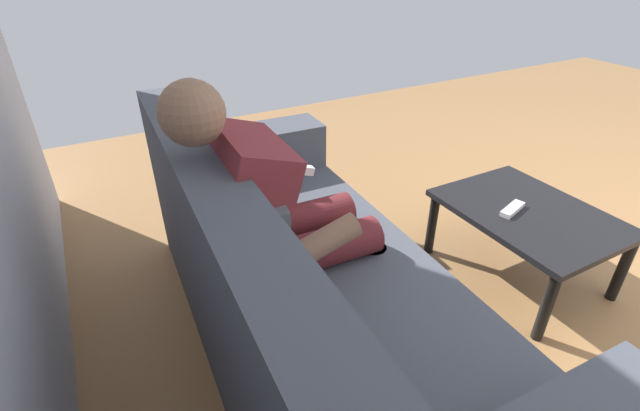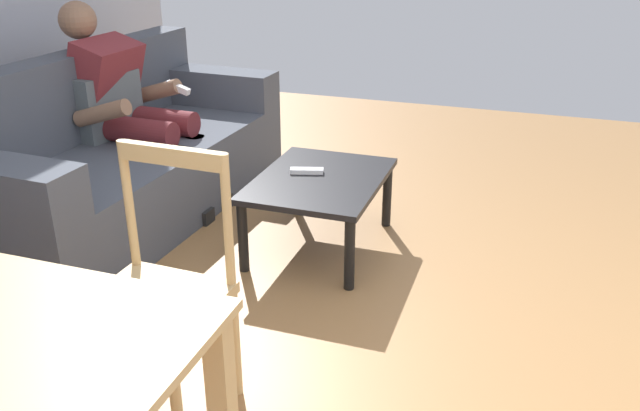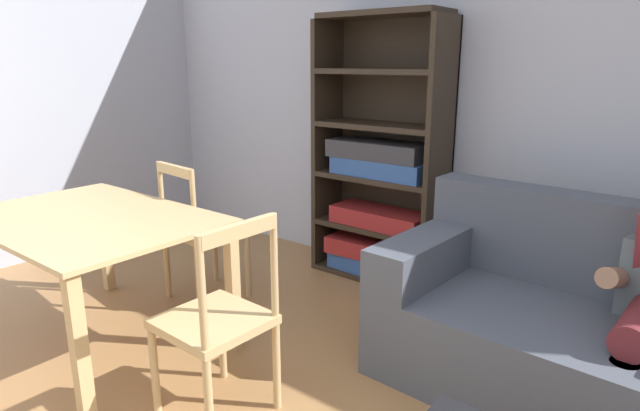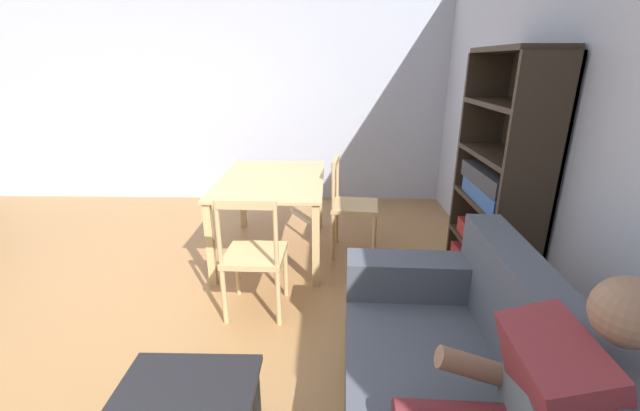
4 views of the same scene
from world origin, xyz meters
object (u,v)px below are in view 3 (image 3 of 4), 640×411
dining_table (90,234)px  dining_chair_facing_couch (218,322)px  bookshelf (381,179)px  couch (628,346)px  dining_chair_near_wall (201,231)px

dining_table → dining_chair_facing_couch: bearing=-0.1°
bookshelf → dining_chair_facing_couch: (0.32, -1.80, -0.28)m
bookshelf → dining_table: 1.93m
couch → dining_chair_near_wall: (-2.42, -0.36, 0.14)m
bookshelf → dining_table: size_ratio=1.34×
dining_chair_facing_couch → dining_table: bearing=179.9°
bookshelf → dining_chair_facing_couch: 1.85m
couch → bookshelf: 1.89m
couch → dining_table: bearing=-155.2°
couch → dining_chair_near_wall: size_ratio=2.37×
dining_table → dining_chair_facing_couch: 1.04m
dining_table → dining_chair_near_wall: (-0.00, 0.75, -0.17)m
dining_chair_facing_couch → couch: bearing=38.7°
bookshelf → dining_chair_near_wall: (-0.70, -1.05, -0.26)m
bookshelf → dining_chair_near_wall: bearing=-123.8°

